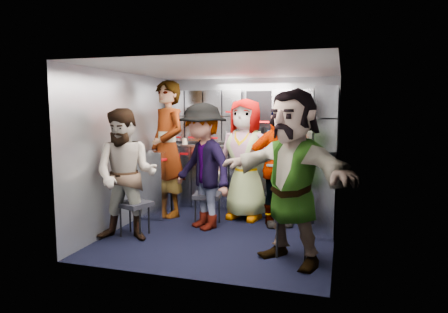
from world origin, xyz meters
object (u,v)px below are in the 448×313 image
(jump_seat_mid_left, at_px, (207,197))
(attendant_arc_e, at_px, (292,177))
(jump_seat_near_left, at_px, (135,206))
(attendant_arc_a, at_px, (126,175))
(jump_seat_mid_right, at_px, (279,197))
(attendant_arc_b, at_px, (203,167))
(attendant_standing, at_px, (168,149))
(attendant_arc_c, at_px, (245,159))
(jump_seat_near_right, at_px, (293,218))
(jump_seat_center, at_px, (248,190))
(attendant_arc_d, at_px, (277,167))

(jump_seat_mid_left, height_order, attendant_arc_e, attendant_arc_e)
(jump_seat_near_left, bearing_deg, attendant_arc_a, -90.00)
(jump_seat_mid_right, bearing_deg, jump_seat_near_left, -145.43)
(jump_seat_mid_right, height_order, attendant_arc_b, attendant_arc_b)
(attendant_standing, xyz_separation_m, attendant_arc_a, (0.00, -1.20, -0.20))
(jump_seat_mid_left, bearing_deg, attendant_arc_e, -38.91)
(attendant_standing, height_order, attendant_arc_b, attendant_standing)
(attendant_arc_c, xyz_separation_m, attendant_arc_e, (0.86, -1.50, 0.04))
(jump_seat_mid_left, bearing_deg, jump_seat_near_left, -135.01)
(jump_seat_near_left, xyz_separation_m, attendant_arc_c, (1.16, 1.19, 0.49))
(attendant_arc_a, distance_m, attendant_arc_e, 2.02)
(attendant_arc_c, bearing_deg, attendant_standing, -162.56)
(attendant_arc_a, xyz_separation_m, attendant_arc_e, (2.02, -0.13, 0.10))
(jump_seat_near_left, height_order, jump_seat_near_right, jump_seat_near_right)
(jump_seat_center, relative_size, jump_seat_near_right, 0.98)
(jump_seat_near_left, distance_m, attendant_arc_c, 1.73)
(jump_seat_mid_right, height_order, attendant_arc_c, attendant_arc_c)
(jump_seat_near_left, height_order, attendant_standing, attendant_standing)
(jump_seat_mid_right, distance_m, attendant_standing, 1.79)
(jump_seat_mid_left, bearing_deg, attendant_arc_a, -128.74)
(jump_seat_near_right, distance_m, attendant_arc_a, 2.05)
(jump_seat_mid_right, distance_m, attendant_arc_e, 1.60)
(attendant_arc_e, bearing_deg, attendant_arc_a, -152.65)
(jump_seat_near_left, xyz_separation_m, attendant_standing, (0.00, 1.02, 0.63))
(jump_seat_mid_right, distance_m, attendant_arc_b, 1.21)
(attendant_standing, bearing_deg, jump_seat_center, 52.61)
(attendant_arc_a, xyz_separation_m, attendant_arc_b, (0.73, 0.73, 0.03))
(jump_seat_mid_left, xyz_separation_m, jump_seat_center, (0.43, 0.64, 0.00))
(jump_seat_near_right, height_order, attendant_arc_c, attendant_arc_c)
(jump_seat_center, distance_m, jump_seat_mid_right, 0.55)
(attendant_standing, height_order, attendant_arc_e, attendant_standing)
(attendant_arc_c, distance_m, attendant_arc_e, 1.73)
(attendant_arc_d, bearing_deg, jump_seat_near_right, -97.32)
(attendant_arc_d, bearing_deg, jump_seat_mid_right, 64.67)
(jump_seat_mid_right, relative_size, attendant_arc_a, 0.27)
(attendant_arc_e, bearing_deg, attendant_arc_b, 177.34)
(jump_seat_center, distance_m, jump_seat_near_right, 1.73)
(attendant_standing, xyz_separation_m, attendant_arc_c, (1.16, 0.16, -0.13))
(attendant_arc_c, bearing_deg, attendant_arc_b, -114.39)
(attendant_standing, relative_size, attendant_arc_d, 1.23)
(jump_seat_mid_left, bearing_deg, attendant_arc_c, 47.05)
(attendant_arc_c, bearing_deg, jump_seat_mid_left, -123.56)
(jump_seat_mid_left, relative_size, jump_seat_center, 0.92)
(jump_seat_center, relative_size, jump_seat_mid_right, 1.09)
(jump_seat_mid_right, distance_m, attendant_arc_d, 0.51)
(jump_seat_near_right, bearing_deg, attendant_arc_a, -178.61)
(jump_seat_center, distance_m, attendant_arc_c, 0.52)
(jump_seat_near_right, bearing_deg, attendant_arc_d, 108.01)
(attendant_arc_d, bearing_deg, attendant_arc_b, 178.71)
(jump_seat_near_left, distance_m, attendant_arc_e, 2.11)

